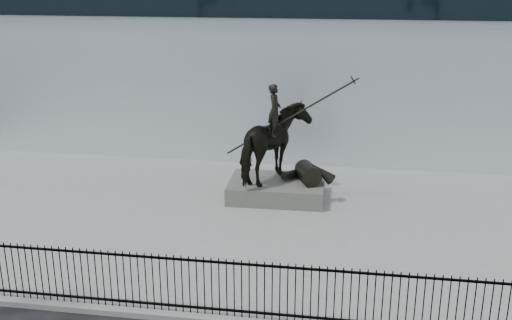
# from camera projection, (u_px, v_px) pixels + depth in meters

# --- Properties ---
(plaza) EXTENTS (30.00, 12.00, 0.15)m
(plaza) POSITION_uv_depth(u_px,v_px,m) (274.00, 223.00, 19.66)
(plaza) COLOR gray
(plaza) RESTS_ON ground
(building) EXTENTS (44.00, 14.00, 9.00)m
(building) POSITION_uv_depth(u_px,v_px,m) (308.00, 42.00, 30.54)
(building) COLOR white
(building) RESTS_ON ground
(picket_fence) EXTENTS (22.10, 0.10, 1.50)m
(picket_fence) POSITION_uv_depth(u_px,v_px,m) (243.00, 289.00, 14.00)
(picket_fence) COLOR black
(picket_fence) RESTS_ON plaza
(statue_plinth) EXTENTS (3.43, 2.39, 0.64)m
(statue_plinth) POSITION_uv_depth(u_px,v_px,m) (277.00, 189.00, 21.59)
(statue_plinth) COLOR #504F4A
(statue_plinth) RESTS_ON plaza
(equestrian_statue) EXTENTS (4.35, 2.72, 3.69)m
(equestrian_statue) POSITION_uv_depth(u_px,v_px,m) (279.00, 145.00, 21.08)
(equestrian_statue) COLOR black
(equestrian_statue) RESTS_ON statue_plinth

